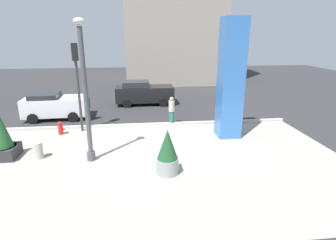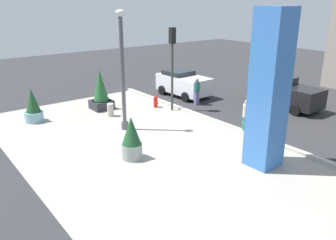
{
  "view_description": "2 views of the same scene",
  "coord_description": "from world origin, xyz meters",
  "px_view_note": "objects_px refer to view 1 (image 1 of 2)",
  "views": [
    {
      "loc": [
        -0.12,
        -12.6,
        5.31
      ],
      "look_at": [
        1.23,
        -0.78,
        1.57
      ],
      "focal_mm": 29.29,
      "sensor_mm": 36.0,
      "label": 1
    },
    {
      "loc": [
        12.41,
        -9.81,
        6.34
      ],
      "look_at": [
        0.88,
        -0.9,
        1.27
      ],
      "focal_mm": 37.12,
      "sensor_mm": 36.0,
      "label": 2
    }
  ],
  "objects_px": {
    "potted_plant_near_left": "(0,135)",
    "potted_plant_near_right": "(167,153)",
    "art_pillar_blue": "(231,80)",
    "traffic_light_far_side": "(77,74)",
    "car_passing_lane": "(144,93)",
    "lamp_post": "(86,96)",
    "car_curb_west": "(55,105)",
    "concrete_bollard": "(39,151)",
    "pedestrian_by_curb": "(172,109)",
    "fire_hydrant": "(60,128)",
    "pedestrian_crossing": "(87,106)"
  },
  "relations": [
    {
      "from": "art_pillar_blue",
      "to": "potted_plant_near_right",
      "type": "bearing_deg",
      "value": -133.83
    },
    {
      "from": "art_pillar_blue",
      "to": "potted_plant_near_right",
      "type": "relative_size",
      "value": 3.31
    },
    {
      "from": "traffic_light_far_side",
      "to": "pedestrian_by_curb",
      "type": "distance_m",
      "value": 5.73
    },
    {
      "from": "traffic_light_far_side",
      "to": "car_passing_lane",
      "type": "xyz_separation_m",
      "value": [
        3.7,
        5.86,
        -2.34
      ]
    },
    {
      "from": "car_curb_west",
      "to": "pedestrian_by_curb",
      "type": "bearing_deg",
      "value": -16.35
    },
    {
      "from": "potted_plant_near_left",
      "to": "pedestrian_by_curb",
      "type": "xyz_separation_m",
      "value": [
        8.06,
        3.79,
        -0.12
      ]
    },
    {
      "from": "potted_plant_near_right",
      "to": "concrete_bollard",
      "type": "height_order",
      "value": "potted_plant_near_right"
    },
    {
      "from": "pedestrian_by_curb",
      "to": "pedestrian_crossing",
      "type": "xyz_separation_m",
      "value": [
        -5.18,
        1.41,
        -0.02
      ]
    },
    {
      "from": "lamp_post",
      "to": "car_curb_west",
      "type": "xyz_separation_m",
      "value": [
        -3.26,
        6.67,
        -2.0
      ]
    },
    {
      "from": "potted_plant_near_left",
      "to": "concrete_bollard",
      "type": "bearing_deg",
      "value": -9.26
    },
    {
      "from": "fire_hydrant",
      "to": "car_passing_lane",
      "type": "relative_size",
      "value": 0.17
    },
    {
      "from": "lamp_post",
      "to": "potted_plant_near_left",
      "type": "bearing_deg",
      "value": 169.75
    },
    {
      "from": "potted_plant_near_left",
      "to": "potted_plant_near_right",
      "type": "height_order",
      "value": "potted_plant_near_left"
    },
    {
      "from": "concrete_bollard",
      "to": "lamp_post",
      "type": "bearing_deg",
      "value": -10.93
    },
    {
      "from": "concrete_bollard",
      "to": "fire_hydrant",
      "type": "bearing_deg",
      "value": 86.95
    },
    {
      "from": "car_passing_lane",
      "to": "art_pillar_blue",
      "type": "bearing_deg",
      "value": -60.29
    },
    {
      "from": "car_curb_west",
      "to": "pedestrian_crossing",
      "type": "bearing_deg",
      "value": -18.88
    },
    {
      "from": "fire_hydrant",
      "to": "pedestrian_crossing",
      "type": "height_order",
      "value": "pedestrian_crossing"
    },
    {
      "from": "car_curb_west",
      "to": "pedestrian_crossing",
      "type": "distance_m",
      "value": 2.33
    },
    {
      "from": "lamp_post",
      "to": "pedestrian_crossing",
      "type": "height_order",
      "value": "lamp_post"
    },
    {
      "from": "art_pillar_blue",
      "to": "traffic_light_far_side",
      "type": "height_order",
      "value": "art_pillar_blue"
    },
    {
      "from": "concrete_bollard",
      "to": "car_curb_west",
      "type": "bearing_deg",
      "value": 98.56
    },
    {
      "from": "potted_plant_near_right",
      "to": "pedestrian_crossing",
      "type": "bearing_deg",
      "value": 119.58
    },
    {
      "from": "potted_plant_near_right",
      "to": "car_curb_west",
      "type": "height_order",
      "value": "potted_plant_near_right"
    },
    {
      "from": "traffic_light_far_side",
      "to": "pedestrian_crossing",
      "type": "height_order",
      "value": "traffic_light_far_side"
    },
    {
      "from": "art_pillar_blue",
      "to": "potted_plant_near_left",
      "type": "xyz_separation_m",
      "value": [
        -10.84,
        -1.58,
        -1.98
      ]
    },
    {
      "from": "art_pillar_blue",
      "to": "car_passing_lane",
      "type": "bearing_deg",
      "value": 119.71
    },
    {
      "from": "lamp_post",
      "to": "fire_hydrant",
      "type": "bearing_deg",
      "value": 121.66
    },
    {
      "from": "lamp_post",
      "to": "traffic_light_far_side",
      "type": "relative_size",
      "value": 1.22
    },
    {
      "from": "lamp_post",
      "to": "pedestrian_by_curb",
      "type": "xyz_separation_m",
      "value": [
        4.12,
        4.5,
        -1.91
      ]
    },
    {
      "from": "art_pillar_blue",
      "to": "traffic_light_far_side",
      "type": "relative_size",
      "value": 1.26
    },
    {
      "from": "pedestrian_crossing",
      "to": "art_pillar_blue",
      "type": "bearing_deg",
      "value": -24.47
    },
    {
      "from": "traffic_light_far_side",
      "to": "pedestrian_crossing",
      "type": "xyz_separation_m",
      "value": [
        0.04,
        1.95,
        -2.31
      ]
    },
    {
      "from": "fire_hydrant",
      "to": "concrete_bollard",
      "type": "height_order",
      "value": "same"
    },
    {
      "from": "car_passing_lane",
      "to": "car_curb_west",
      "type": "distance_m",
      "value": 6.66
    },
    {
      "from": "concrete_bollard",
      "to": "pedestrian_by_curb",
      "type": "bearing_deg",
      "value": 32.15
    },
    {
      "from": "concrete_bollard",
      "to": "pedestrian_by_curb",
      "type": "xyz_separation_m",
      "value": [
        6.45,
        4.05,
        0.59
      ]
    },
    {
      "from": "pedestrian_by_curb",
      "to": "fire_hydrant",
      "type": "bearing_deg",
      "value": -171.01
    },
    {
      "from": "fire_hydrant",
      "to": "car_curb_west",
      "type": "xyz_separation_m",
      "value": [
        -1.1,
        3.16,
        0.51
      ]
    },
    {
      "from": "potted_plant_near_left",
      "to": "traffic_light_far_side",
      "type": "xyz_separation_m",
      "value": [
        2.84,
        3.26,
        2.18
      ]
    },
    {
      "from": "potted_plant_near_left",
      "to": "car_passing_lane",
      "type": "distance_m",
      "value": 11.22
    },
    {
      "from": "potted_plant_near_right",
      "to": "potted_plant_near_left",
      "type": "bearing_deg",
      "value": 162.26
    },
    {
      "from": "art_pillar_blue",
      "to": "car_passing_lane",
      "type": "relative_size",
      "value": 1.38
    },
    {
      "from": "concrete_bollard",
      "to": "car_curb_west",
      "type": "height_order",
      "value": "car_curb_west"
    },
    {
      "from": "lamp_post",
      "to": "pedestrian_crossing",
      "type": "xyz_separation_m",
      "value": [
        -1.06,
        5.92,
        -1.93
      ]
    },
    {
      "from": "potted_plant_near_left",
      "to": "fire_hydrant",
      "type": "height_order",
      "value": "potted_plant_near_left"
    },
    {
      "from": "concrete_bollard",
      "to": "pedestrian_crossing",
      "type": "relative_size",
      "value": 0.44
    },
    {
      "from": "art_pillar_blue",
      "to": "fire_hydrant",
      "type": "relative_size",
      "value": 8.18
    },
    {
      "from": "art_pillar_blue",
      "to": "pedestrian_crossing",
      "type": "distance_m",
      "value": 9.0
    },
    {
      "from": "car_passing_lane",
      "to": "pedestrian_by_curb",
      "type": "bearing_deg",
      "value": -74.05
    }
  ]
}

